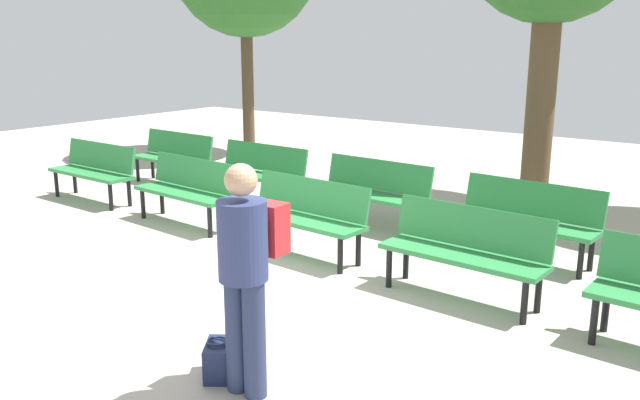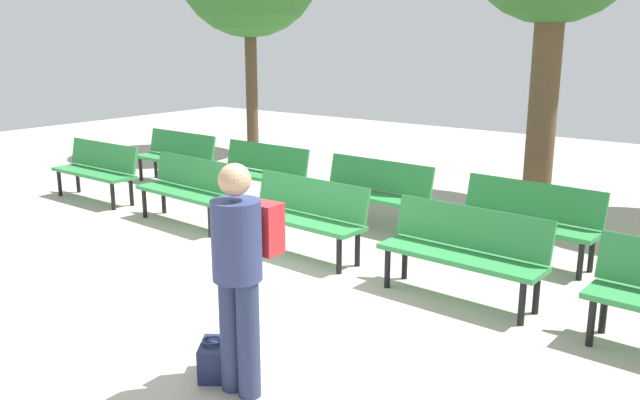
% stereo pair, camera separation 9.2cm
% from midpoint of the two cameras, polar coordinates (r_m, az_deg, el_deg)
% --- Properties ---
extents(ground_plane, '(25.07, 25.07, 0.00)m').
position_cam_midpoint_polar(ground_plane, '(6.65, -10.89, -7.98)').
color(ground_plane, '#B2A899').
extents(bench_r0_c0, '(1.61, 0.51, 0.87)m').
position_cam_midpoint_polar(bench_r0_c0, '(10.64, -19.06, 2.62)').
color(bench_r0_c0, '#2D8442').
rests_on(bench_r0_c0, ground_plane).
extents(bench_r0_c1, '(1.63, 0.58, 0.87)m').
position_cam_midpoint_polar(bench_r0_c1, '(8.97, -11.59, 1.11)').
color(bench_r0_c1, '#2D8442').
rests_on(bench_r0_c1, ground_plane).
extents(bench_r0_c2, '(1.62, 0.57, 0.87)m').
position_cam_midpoint_polar(bench_r0_c2, '(7.53, -1.67, -1.07)').
color(bench_r0_c2, '#2D8442').
rests_on(bench_r0_c2, ground_plane).
extents(bench_r0_c3, '(1.62, 0.54, 0.87)m').
position_cam_midpoint_polar(bench_r0_c3, '(6.45, 12.00, -3.98)').
color(bench_r0_c3, '#2D8442').
rests_on(bench_r0_c3, ground_plane).
extents(bench_r1_c0, '(1.61, 0.53, 0.87)m').
position_cam_midpoint_polar(bench_r1_c0, '(11.44, -12.69, 3.79)').
color(bench_r1_c0, '#2D8442').
rests_on(bench_r1_c0, ground_plane).
extents(bench_r1_c1, '(1.61, 0.52, 0.87)m').
position_cam_midpoint_polar(bench_r1_c1, '(9.97, -5.49, 2.61)').
color(bench_r1_c1, '#2D8442').
rests_on(bench_r1_c1, ground_plane).
extents(bench_r1_c2, '(1.62, 0.56, 0.87)m').
position_cam_midpoint_polar(bench_r1_c2, '(8.69, 4.29, 0.95)').
color(bench_r1_c2, '#2D8442').
rests_on(bench_r1_c2, ground_plane).
extents(bench_r1_c3, '(1.63, 0.58, 0.87)m').
position_cam_midpoint_polar(bench_r1_c3, '(7.71, 17.06, -1.33)').
color(bench_r1_c3, '#2D8442').
rests_on(bench_r1_c3, ground_plane).
extents(visitor_with_backpack, '(0.35, 0.53, 1.65)m').
position_cam_midpoint_polar(visitor_with_backpack, '(4.55, -6.90, -5.63)').
color(visitor_with_backpack, navy).
rests_on(visitor_with_backpack, ground_plane).
extents(handbag, '(0.33, 0.36, 0.29)m').
position_cam_midpoint_polar(handbag, '(5.09, -9.27, -13.36)').
color(handbag, '#192347').
rests_on(handbag, ground_plane).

